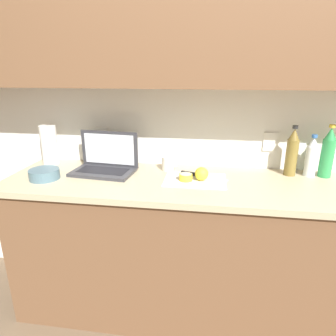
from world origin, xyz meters
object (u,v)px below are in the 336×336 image
at_px(lemon_whole_beside, 202,174).
at_px(cutting_board, 195,180).
at_px(bottle_water_clear, 292,153).
at_px(paper_towel_roll, 49,145).
at_px(laptop, 106,162).
at_px(knife, 196,175).
at_px(bowl_white, 44,174).
at_px(bottle_green_soda, 328,153).
at_px(measuring_cup, 168,163).
at_px(lemon_half_cut, 186,177).
at_px(bottle_oil_tall, 311,157).

bearing_deg(lemon_whole_beside, cutting_board, 164.37).
relative_size(bottle_water_clear, paper_towel_roll, 1.16).
relative_size(laptop, knife, 1.41).
relative_size(knife, bowl_white, 1.62).
height_order(laptop, bottle_water_clear, bottle_water_clear).
height_order(cutting_board, knife, knife).
relative_size(bottle_green_soda, measuring_cup, 3.25).
height_order(lemon_whole_beside, bottle_green_soda, bottle_green_soda).
distance_m(laptop, lemon_half_cut, 0.53).
xyz_separation_m(laptop, knife, (0.57, -0.03, -0.04)).
bearing_deg(paper_towel_roll, lemon_whole_beside, -10.64).
distance_m(lemon_half_cut, bottle_oil_tall, 0.77).
relative_size(laptop, bottle_water_clear, 1.31).
distance_m(bottle_water_clear, paper_towel_roll, 1.57).
xyz_separation_m(cutting_board, measuring_cup, (-0.18, 0.17, 0.04)).
distance_m(lemon_half_cut, bottle_water_clear, 0.66).
relative_size(lemon_whole_beside, bottle_water_clear, 0.26).
xyz_separation_m(lemon_half_cut, measuring_cup, (-0.13, 0.19, 0.02)).
relative_size(cutting_board, bottle_water_clear, 1.17).
xyz_separation_m(bottle_oil_tall, paper_towel_roll, (-1.68, -0.00, 0.02)).
bearing_deg(measuring_cup, bowl_white, -158.99).
xyz_separation_m(knife, bottle_green_soda, (0.77, 0.13, 0.13)).
bearing_deg(bottle_oil_tall, cutting_board, -164.84).
relative_size(lemon_whole_beside, bottle_oil_tall, 0.31).
distance_m(lemon_half_cut, measuring_cup, 0.23).
bearing_deg(knife, paper_towel_roll, -168.95).
bearing_deg(bottle_water_clear, measuring_cup, -178.58).
distance_m(lemon_whole_beside, bottle_oil_tall, 0.68).
bearing_deg(bottle_water_clear, lemon_half_cut, -161.21).
distance_m(knife, bottle_green_soda, 0.79).
height_order(knife, lemon_half_cut, lemon_half_cut).
bearing_deg(measuring_cup, bottle_green_soda, 1.12).
xyz_separation_m(bottle_green_soda, bowl_white, (-1.65, -0.29, -0.12)).
height_order(bottle_water_clear, bowl_white, bottle_water_clear).
xyz_separation_m(lemon_half_cut, bottle_water_clear, (0.62, 0.21, 0.11)).
relative_size(knife, paper_towel_roll, 1.07).
bearing_deg(knife, lemon_whole_beside, -42.12).
relative_size(lemon_half_cut, bottle_green_soda, 0.24).
bearing_deg(measuring_cup, lemon_whole_beside, -38.60).
xyz_separation_m(measuring_cup, bowl_white, (-0.70, -0.27, -0.01)).
relative_size(laptop, bottle_green_soda, 1.26).
bearing_deg(measuring_cup, paper_towel_roll, 178.71).
distance_m(cutting_board, bottle_water_clear, 0.61).
bearing_deg(laptop, bottle_water_clear, 10.66).
bearing_deg(laptop, paper_towel_roll, 172.31).
relative_size(cutting_board, measuring_cup, 3.66).
relative_size(bottle_oil_tall, paper_towel_roll, 0.97).
distance_m(cutting_board, lemon_whole_beside, 0.06).
xyz_separation_m(cutting_board, bowl_white, (-0.88, -0.10, 0.03)).
bearing_deg(lemon_half_cut, paper_towel_roll, 167.45).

